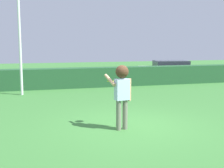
{
  "coord_description": "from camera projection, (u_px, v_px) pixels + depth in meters",
  "views": [
    {
      "loc": [
        -2.82,
        -7.83,
        2.36
      ],
      "look_at": [
        -0.39,
        0.73,
        1.15
      ],
      "focal_mm": 47.1,
      "sensor_mm": 36.0,
      "label": 1
    }
  ],
  "objects": [
    {
      "name": "hedge_row",
      "position": [
        83.0,
        78.0,
        16.14
      ],
      "size": [
        21.01,
        0.9,
        1.07
      ],
      "primitive_type": "cube",
      "color": "#23522D",
      "rests_on": "ground"
    },
    {
      "name": "person",
      "position": [
        122.0,
        88.0,
        8.04
      ],
      "size": [
        0.64,
        0.73,
        1.8
      ],
      "color": "slate",
      "rests_on": "ground"
    },
    {
      "name": "lamppost",
      "position": [
        19.0,
        17.0,
        13.26
      ],
      "size": [
        0.24,
        0.24,
        6.54
      ],
      "color": "silver",
      "rests_on": "ground"
    },
    {
      "name": "ground_plane",
      "position": [
        132.0,
        126.0,
        8.55
      ],
      "size": [
        60.0,
        60.0,
        0.0
      ],
      "primitive_type": "plane",
      "color": "#397634"
    },
    {
      "name": "frisbee",
      "position": [
        112.0,
        81.0,
        8.47
      ],
      "size": [
        0.26,
        0.26,
        0.06
      ],
      "color": "yellow"
    },
    {
      "name": "parked_car_silver",
      "position": [
        171.0,
        69.0,
        20.0
      ],
      "size": [
        4.43,
        2.41,
        1.25
      ],
      "color": "#B7B7BC",
      "rests_on": "ground"
    }
  ]
}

